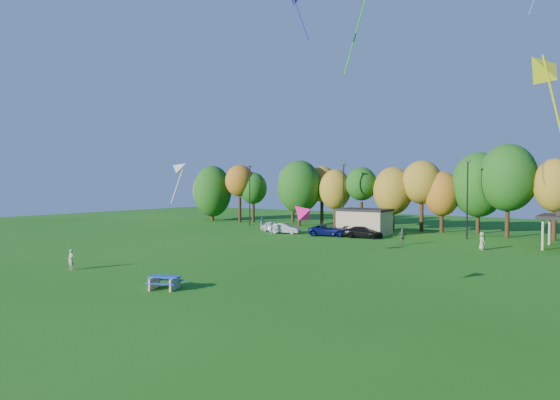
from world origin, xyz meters
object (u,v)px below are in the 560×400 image
Objects in this scene: car_b at (285,228)px; car_d at (363,232)px; kite_flyer at (71,259)px; car_c at (329,230)px; car_a at (274,227)px; picnic_table at (165,281)px.

car_b is 10.52m from car_d.
car_c is (4.24, 31.88, -0.07)m from kite_flyer.
kite_flyer is at bearing 168.63° from car_b.
car_c is at bearing -96.58° from car_a.
kite_flyer is (-10.95, 0.64, 0.31)m from picnic_table.
kite_flyer is at bearing 153.79° from car_d.
kite_flyer is 0.31× the size of car_c.
kite_flyer is 0.40× the size of car_a.
car_c is at bearing 83.87° from car_d.
car_d reaches higher than picnic_table.
car_d is (4.35, 0.39, -0.03)m from car_c.
car_c is (-6.71, 32.53, 0.23)m from picnic_table.
kite_flyer reaches higher than car_a.
car_d is (-2.36, 32.92, 0.20)m from picnic_table.
car_b is at bearing 96.23° from kite_flyer.
kite_flyer reaches higher than car_b.
car_c reaches higher than car_d.
car_c reaches higher than picnic_table.
car_a is at bearing 77.51° from car_d.
kite_flyer is 0.39× the size of car_b.
car_d reaches higher than car_a.
car_a is at bearing 90.79° from picnic_table.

